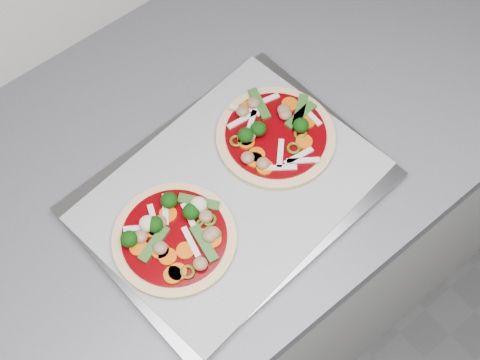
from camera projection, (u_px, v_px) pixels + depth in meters
base_cabinet at (199, 278)px, 1.41m from camera, size 3.60×0.60×0.86m
countertop at (183, 173)px, 1.01m from camera, size 3.60×0.60×0.04m
baking_tray at (232, 193)px, 0.96m from camera, size 0.43×0.33×0.01m
parchment at (231, 190)px, 0.96m from camera, size 0.43×0.34×0.00m
pizza_left at (175, 235)px, 0.91m from camera, size 0.23×0.23×0.03m
pizza_right at (274, 135)px, 0.99m from camera, size 0.22×0.22×0.03m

